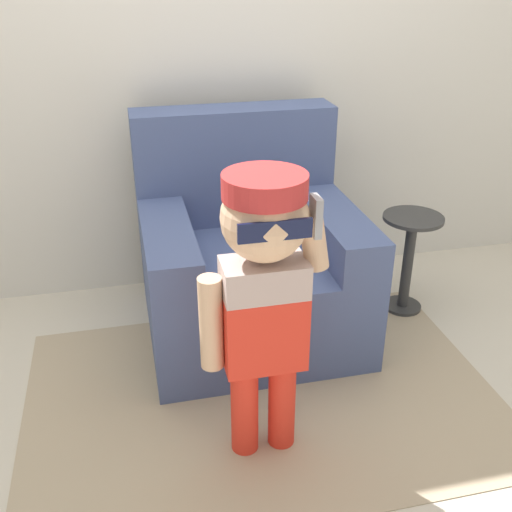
# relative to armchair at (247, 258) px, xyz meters

# --- Properties ---
(ground_plane) EXTENTS (10.00, 10.00, 0.00)m
(ground_plane) POSITION_rel_armchair_xyz_m (-0.01, -0.08, -0.35)
(ground_plane) COLOR beige
(wall_back) EXTENTS (10.00, 0.05, 2.60)m
(wall_back) POSITION_rel_armchair_xyz_m (-0.01, 0.54, 0.95)
(wall_back) COLOR silver
(wall_back) RESTS_ON ground_plane
(armchair) EXTENTS (0.97, 0.95, 1.01)m
(armchair) POSITION_rel_armchair_xyz_m (0.00, 0.00, 0.00)
(armchair) COLOR #475684
(armchair) RESTS_ON ground_plane
(person_child) EXTENTS (0.44, 0.33, 1.07)m
(person_child) POSITION_rel_armchair_xyz_m (-0.13, -0.84, 0.36)
(person_child) COLOR red
(person_child) RESTS_ON ground_plane
(side_table) EXTENTS (0.29, 0.29, 0.52)m
(side_table) POSITION_rel_armchair_xyz_m (0.81, -0.06, -0.04)
(side_table) COLOR #333333
(side_table) RESTS_ON ground_plane
(rug) EXTENTS (1.93, 1.33, 0.01)m
(rug) POSITION_rel_armchair_xyz_m (-0.06, -0.57, -0.35)
(rug) COLOR tan
(rug) RESTS_ON ground_plane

